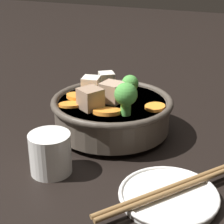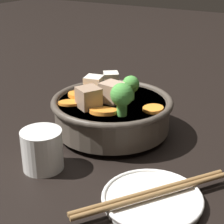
# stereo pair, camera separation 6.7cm
# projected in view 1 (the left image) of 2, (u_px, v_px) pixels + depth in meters

# --- Properties ---
(ground_plane) EXTENTS (3.00, 3.00, 0.00)m
(ground_plane) POSITION_uv_depth(u_px,v_px,m) (112.00, 132.00, 0.68)
(ground_plane) COLOR black
(stirfry_bowl) EXTENTS (0.22, 0.22, 0.12)m
(stirfry_bowl) POSITION_uv_depth(u_px,v_px,m) (112.00, 110.00, 0.67)
(stirfry_bowl) COLOR #51473D
(stirfry_bowl) RESTS_ON ground_plane
(side_saucer) EXTENTS (0.13, 0.13, 0.01)m
(side_saucer) POSITION_uv_depth(u_px,v_px,m) (169.00, 196.00, 0.50)
(side_saucer) COLOR white
(side_saucer) RESTS_ON ground_plane
(tea_cup) EXTENTS (0.06, 0.06, 0.06)m
(tea_cup) POSITION_uv_depth(u_px,v_px,m) (50.00, 153.00, 0.55)
(tea_cup) COLOR white
(tea_cup) RESTS_ON ground_plane
(chopsticks_pair) EXTENTS (0.14, 0.20, 0.01)m
(chopsticks_pair) POSITION_uv_depth(u_px,v_px,m) (169.00, 190.00, 0.49)
(chopsticks_pair) COLOR olive
(chopsticks_pair) RESTS_ON side_saucer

